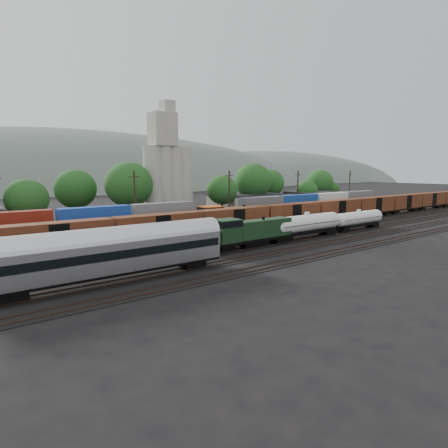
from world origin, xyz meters
TOP-DOWN VIEW (x-y plane):
  - ground at (0.00, 0.00)m, footprint 600.00×600.00m
  - tracks at (0.00, 0.00)m, footprint 180.00×33.20m
  - green_locomotive at (-5.16, -5.00)m, footprint 17.54×3.10m
  - tank_car_a at (8.46, -5.00)m, footprint 17.10×3.06m
  - tank_car_b at (24.27, -5.00)m, footprint 15.04×2.69m
  - passenger_coach at (-28.63, -10.00)m, footprint 26.10×3.22m
  - orange_locomotive at (3.12, 10.00)m, footprint 19.93×3.32m
  - boxcar_string at (15.40, 5.00)m, footprint 169.00×2.90m
  - container_wall at (-8.79, 15.00)m, footprint 160.00×2.60m
  - grain_silo at (3.28, 36.00)m, footprint 13.40×5.00m
  - industrial_sheds at (6.63, 35.25)m, footprint 119.38×17.26m
  - tree_band at (-5.30, 38.02)m, footprint 161.11×20.45m
  - utility_poles at (0.00, 22.00)m, footprint 122.20×0.36m
  - distant_hills at (23.92, 260.00)m, footprint 860.00×286.00m

SIDE VIEW (x-z plane):
  - distant_hills at x=23.92m, z-range -85.56..44.44m
  - ground at x=0.00m, z-range 0.00..0.00m
  - tracks at x=0.00m, z-range -0.05..0.15m
  - tank_car_b at x=24.27m, z-range 0.40..4.34m
  - industrial_sheds at x=6.63m, z-range 0.01..5.11m
  - green_locomotive at x=-5.16m, z-range 0.32..4.97m
  - tank_car_a at x=8.46m, z-range 0.42..4.90m
  - orange_locomotive at x=3.12m, z-range 0.33..5.31m
  - container_wall at x=-8.79m, z-range 0.05..5.85m
  - boxcar_string at x=15.40m, z-range 1.02..5.22m
  - passenger_coach at x=-28.63m, z-range 0.65..6.57m
  - utility_poles at x=0.00m, z-range 0.21..12.21m
  - tree_band at x=-5.30m, z-range 0.76..15.21m
  - grain_silo at x=3.28m, z-range -3.24..25.76m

